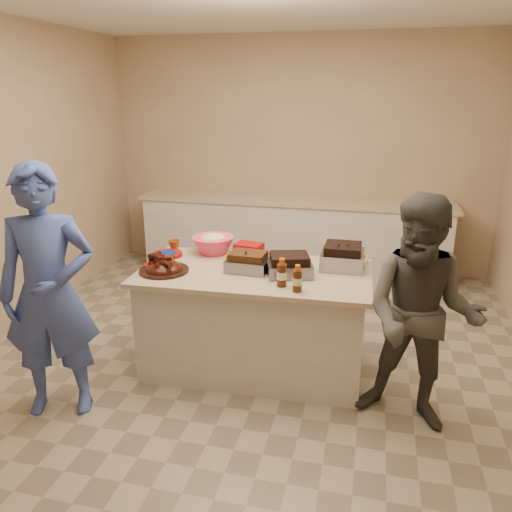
% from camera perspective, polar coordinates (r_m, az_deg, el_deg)
% --- Properties ---
extents(room, '(4.50, 5.00, 2.70)m').
position_cam_1_polar(room, '(4.09, -1.11, -12.17)').
color(room, tan).
rests_on(room, ground).
extents(back_counter, '(3.60, 0.64, 0.90)m').
position_cam_1_polar(back_counter, '(5.91, 4.21, 2.31)').
color(back_counter, beige).
rests_on(back_counter, ground).
extents(island, '(1.73, 0.95, 0.81)m').
position_cam_1_polar(island, '(4.05, -0.17, -12.53)').
color(island, beige).
rests_on(island, ground).
extents(rib_platter, '(0.47, 0.47, 0.15)m').
position_cam_1_polar(rib_platter, '(3.75, -10.45, -1.75)').
color(rib_platter, '#3E1108').
rests_on(rib_platter, island).
extents(pulled_pork_tray, '(0.31, 0.24, 0.09)m').
position_cam_1_polar(pulled_pork_tray, '(3.70, -0.92, -1.70)').
color(pulled_pork_tray, '#47230F').
rests_on(pulled_pork_tray, island).
extents(brisket_tray, '(0.38, 0.34, 0.10)m').
position_cam_1_polar(brisket_tray, '(3.63, 3.81, -2.13)').
color(brisket_tray, black).
rests_on(brisket_tray, island).
extents(roasting_pan, '(0.31, 0.31, 0.13)m').
position_cam_1_polar(roasting_pan, '(3.82, 9.80, -1.32)').
color(roasting_pan, gray).
rests_on(roasting_pan, island).
extents(coleslaw_bowl, '(0.36, 0.36, 0.24)m').
position_cam_1_polar(coleslaw_bowl, '(4.12, -4.88, 0.36)').
color(coleslaw_bowl, '#E84063').
rests_on(coleslaw_bowl, island).
extents(sausage_plate, '(0.32, 0.32, 0.05)m').
position_cam_1_polar(sausage_plate, '(3.89, 1.96, -0.68)').
color(sausage_plate, silver).
rests_on(sausage_plate, island).
extents(mac_cheese_dish, '(0.28, 0.22, 0.07)m').
position_cam_1_polar(mac_cheese_dish, '(3.92, 10.60, -0.86)').
color(mac_cheese_dish, '#F4AD1B').
rests_on(mac_cheese_dish, island).
extents(bbq_bottle_a, '(0.07, 0.07, 0.20)m').
position_cam_1_polar(bbq_bottle_a, '(3.42, 2.94, -3.45)').
color(bbq_bottle_a, '#401E0B').
rests_on(bbq_bottle_a, island).
extents(bbq_bottle_b, '(0.06, 0.06, 0.19)m').
position_cam_1_polar(bbq_bottle_b, '(3.34, 4.71, -4.04)').
color(bbq_bottle_b, '#401E0B').
rests_on(bbq_bottle_b, island).
extents(mustard_bottle, '(0.05, 0.05, 0.12)m').
position_cam_1_polar(mustard_bottle, '(3.78, -3.21, -1.26)').
color(mustard_bottle, '#E9A400').
rests_on(mustard_bottle, island).
extents(sauce_bowl, '(0.15, 0.05, 0.15)m').
position_cam_1_polar(sauce_bowl, '(3.90, -0.31, -0.62)').
color(sauce_bowl, silver).
rests_on(sauce_bowl, island).
extents(plate_stack_large, '(0.24, 0.24, 0.03)m').
position_cam_1_polar(plate_stack_large, '(4.09, -10.02, 0.00)').
color(plate_stack_large, '#8A0806').
rests_on(plate_stack_large, island).
extents(plate_stack_small, '(0.17, 0.17, 0.02)m').
position_cam_1_polar(plate_stack_small, '(3.85, -11.51, -1.24)').
color(plate_stack_small, '#8A0806').
rests_on(plate_stack_small, island).
extents(plastic_cup, '(0.10, 0.09, 0.10)m').
position_cam_1_polar(plastic_cup, '(4.23, -9.30, 0.64)').
color(plastic_cup, '#8F390E').
rests_on(plastic_cup, island).
extents(basket_stack, '(0.24, 0.19, 0.11)m').
position_cam_1_polar(basket_stack, '(4.03, -0.82, 0.00)').
color(basket_stack, '#8A0806').
rests_on(basket_stack, island).
extents(guest_blue, '(1.15, 1.79, 0.40)m').
position_cam_1_polar(guest_blue, '(3.85, -20.99, -15.70)').
color(guest_blue, '#3C53A6').
rests_on(guest_blue, ground).
extents(guest_gray, '(1.08, 1.65, 0.58)m').
position_cam_1_polar(guest_gray, '(3.63, 17.11, -17.48)').
color(guest_gray, '#4A4842').
rests_on(guest_gray, ground).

